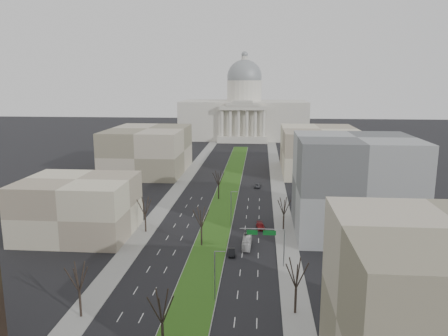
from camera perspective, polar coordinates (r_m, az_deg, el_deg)
The scene contains 23 objects.
ground at distance 139.41m, azimuth 0.11°, elevation -4.12°, with size 600.00×600.00×0.00m, color black.
median at distance 138.41m, azimuth 0.07°, elevation -4.19°, with size 8.00×222.03×0.20m.
sidewalk_left at distance 118.58m, azimuth -9.44°, elevation -7.07°, with size 5.00×330.00×0.15m, color gray.
sidewalk_right at distance 115.23m, azimuth 7.84°, elevation -7.57°, with size 5.00×330.00×0.15m, color gray.
capitol at distance 284.41m, azimuth 2.64°, elevation 7.19°, with size 80.00×46.00×55.00m.
building_beige_left at distance 112.44m, azimuth -18.52°, elevation -4.86°, with size 26.00×22.00×14.00m, color tan.
building_grey_right at distance 111.21m, azimuth 16.61°, elevation -2.25°, with size 28.00×26.00×24.00m, color #5C5E61.
building_far_left at distance 182.08m, azimuth -9.88°, elevation 2.31°, with size 30.00×40.00×18.00m, color gray.
building_far_right at distance 182.63m, azimuth 12.33°, elevation 2.24°, with size 30.00×40.00×18.00m, color tan.
tree_left_mid at distance 74.52m, azimuth -18.49°, elevation -13.28°, with size 5.40×5.40×9.72m.
tree_left_far at distance 110.04m, azimuth -10.30°, elevation -4.88°, with size 5.28×5.28×9.50m.
tree_right_mid at distance 72.71m, azimuth 9.45°, elevation -13.33°, with size 5.52×5.52×9.94m.
tree_right_far at distance 110.41m, azimuth 7.85°, elevation -4.91°, with size 5.04×5.04×9.07m.
tree_median_a at distance 63.23m, azimuth -8.14°, elevation -17.46°, with size 5.40×5.40×9.72m.
tree_median_b at distance 99.51m, azimuth -2.97°, elevation -6.37°, with size 5.40×5.40×9.72m.
tree_median_c at distance 137.87m, azimuth -0.72°, elevation -1.30°, with size 5.40×5.40×9.72m.
streetlamp_median_b at distance 76.53m, azimuth -1.17°, elevation -13.79°, with size 1.90×0.20×9.16m.
streetlamp_median_c at distance 113.85m, azimuth 0.95°, elevation -5.20°, with size 1.90×0.20×9.16m.
mast_arm_signs at distance 89.54m, azimuth 6.14°, elevation -9.09°, with size 9.12×0.24×8.09m.
car_black at distance 96.53m, azimuth 0.99°, elevation -10.93°, with size 1.43×4.10×1.35m, color black.
car_red at distance 112.96m, azimuth 4.80°, elevation -7.57°, with size 1.91×4.71×1.37m, color maroon.
car_grey_far at distance 154.75m, azimuth 4.42°, elevation -2.34°, with size 2.03×4.41×1.23m, color #4A4B51.
box_van at distance 101.01m, azimuth 3.02°, elevation -9.64°, with size 1.86×7.96×2.22m, color silver.
Camera 1 is at (11.16, -13.82, 37.46)m, focal length 35.00 mm.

